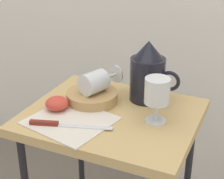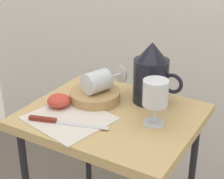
{
  "view_description": "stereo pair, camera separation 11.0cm",
  "coord_description": "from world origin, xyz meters",
  "px_view_note": "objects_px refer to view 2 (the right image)",
  "views": [
    {
      "loc": [
        0.41,
        -0.91,
        1.24
      ],
      "look_at": [
        0.0,
        0.0,
        0.78
      ],
      "focal_mm": 58.53,
      "sensor_mm": 36.0,
      "label": 1
    },
    {
      "loc": [
        0.51,
        -0.86,
        1.24
      ],
      "look_at": [
        0.0,
        0.0,
        0.78
      ],
      "focal_mm": 58.53,
      "sensor_mm": 36.0,
      "label": 2
    }
  ],
  "objects_px": {
    "basket_tray": "(95,96)",
    "pitcher": "(151,78)",
    "wine_glass_upright": "(155,95)",
    "wine_glass_tipped_near": "(98,81)",
    "apple_half_left": "(59,101)",
    "knife": "(56,121)",
    "table": "(112,134)"
  },
  "relations": [
    {
      "from": "table",
      "to": "pitcher",
      "type": "height_order",
      "value": "pitcher"
    },
    {
      "from": "table",
      "to": "knife",
      "type": "xyz_separation_m",
      "value": [
        -0.11,
        -0.14,
        0.09
      ]
    },
    {
      "from": "pitcher",
      "to": "wine_glass_upright",
      "type": "bearing_deg",
      "value": -60.74
    },
    {
      "from": "basket_tray",
      "to": "knife",
      "type": "distance_m",
      "value": 0.19
    },
    {
      "from": "wine_glass_upright",
      "to": "knife",
      "type": "height_order",
      "value": "wine_glass_upright"
    },
    {
      "from": "knife",
      "to": "wine_glass_tipped_near",
      "type": "bearing_deg",
      "value": 82.54
    },
    {
      "from": "wine_glass_tipped_near",
      "to": "pitcher",
      "type": "bearing_deg",
      "value": 30.22
    },
    {
      "from": "table",
      "to": "knife",
      "type": "bearing_deg",
      "value": -127.11
    },
    {
      "from": "table",
      "to": "wine_glass_upright",
      "type": "distance_m",
      "value": 0.22
    },
    {
      "from": "basket_tray",
      "to": "wine_glass_tipped_near",
      "type": "bearing_deg",
      "value": 26.03
    },
    {
      "from": "wine_glass_upright",
      "to": "pitcher",
      "type": "bearing_deg",
      "value": 119.26
    },
    {
      "from": "pitcher",
      "to": "apple_half_left",
      "type": "height_order",
      "value": "pitcher"
    },
    {
      "from": "basket_tray",
      "to": "apple_half_left",
      "type": "distance_m",
      "value": 0.12
    },
    {
      "from": "knife",
      "to": "pitcher",
      "type": "bearing_deg",
      "value": 57.85
    },
    {
      "from": "apple_half_left",
      "to": "basket_tray",
      "type": "bearing_deg",
      "value": 53.68
    },
    {
      "from": "wine_glass_upright",
      "to": "knife",
      "type": "xyz_separation_m",
      "value": [
        -0.25,
        -0.15,
        -0.08
      ]
    },
    {
      "from": "wine_glass_tipped_near",
      "to": "knife",
      "type": "relative_size",
      "value": 0.67
    },
    {
      "from": "basket_tray",
      "to": "apple_half_left",
      "type": "relative_size",
      "value": 2.28
    },
    {
      "from": "pitcher",
      "to": "table",
      "type": "bearing_deg",
      "value": -116.33
    },
    {
      "from": "wine_glass_tipped_near",
      "to": "apple_half_left",
      "type": "height_order",
      "value": "wine_glass_tipped_near"
    },
    {
      "from": "wine_glass_upright",
      "to": "basket_tray",
      "type": "bearing_deg",
      "value": 170.53
    },
    {
      "from": "wine_glass_upright",
      "to": "wine_glass_tipped_near",
      "type": "relative_size",
      "value": 0.87
    },
    {
      "from": "table",
      "to": "basket_tray",
      "type": "bearing_deg",
      "value": 154.37
    },
    {
      "from": "basket_tray",
      "to": "pitcher",
      "type": "distance_m",
      "value": 0.19
    },
    {
      "from": "table",
      "to": "wine_glass_upright",
      "type": "bearing_deg",
      "value": 2.18
    },
    {
      "from": "wine_glass_tipped_near",
      "to": "wine_glass_upright",
      "type": "bearing_deg",
      "value": -11.03
    },
    {
      "from": "wine_glass_upright",
      "to": "knife",
      "type": "bearing_deg",
      "value": -149.28
    },
    {
      "from": "table",
      "to": "knife",
      "type": "relative_size",
      "value": 2.93
    },
    {
      "from": "wine_glass_upright",
      "to": "apple_half_left",
      "type": "bearing_deg",
      "value": -168.78
    },
    {
      "from": "table",
      "to": "wine_glass_tipped_near",
      "type": "distance_m",
      "value": 0.18
    },
    {
      "from": "pitcher",
      "to": "apple_half_left",
      "type": "relative_size",
      "value": 2.76
    },
    {
      "from": "pitcher",
      "to": "knife",
      "type": "relative_size",
      "value": 0.85
    }
  ]
}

